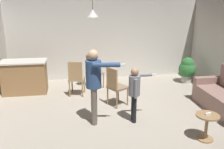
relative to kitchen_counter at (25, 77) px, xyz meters
The scene contains 12 objects.
ground 3.22m from the kitchen_counter, 39.80° to the right, with size 7.68×7.68×0.00m, color #9E9384.
wall_back 2.85m from the kitchen_counter, 25.31° to the left, with size 6.40×0.10×2.70m, color beige.
kitchen_counter is the anchor object (origin of this frame).
side_table_by_couch 4.98m from the kitchen_counter, 39.59° to the right, with size 0.44×0.44×0.52m.
person_adult 2.86m from the kitchen_counter, 49.90° to the right, with size 0.77×0.55×1.62m.
person_child 3.48m from the kitchen_counter, 39.74° to the right, with size 0.63×0.35×1.22m.
dining_chair_by_counter 1.53m from the kitchen_counter, 17.71° to the right, with size 0.49×0.49×1.00m.
dining_chair_near_wall 1.98m from the kitchen_counter, ahead, with size 0.55×0.55×1.00m.
dining_chair_centre_back 2.74m from the kitchen_counter, 28.69° to the right, with size 0.58×0.58×1.00m.
potted_plant_corner 5.02m from the kitchen_counter, ahead, with size 0.54×0.54×0.83m.
spare_remote_on_table 4.98m from the kitchen_counter, 39.51° to the right, with size 0.04×0.13×0.04m, color white.
ceiling_light_pendant 2.66m from the kitchen_counter, ahead, with size 0.32×0.32×0.55m.
Camera 1 is at (-1.03, -4.95, 2.54)m, focal length 39.23 mm.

